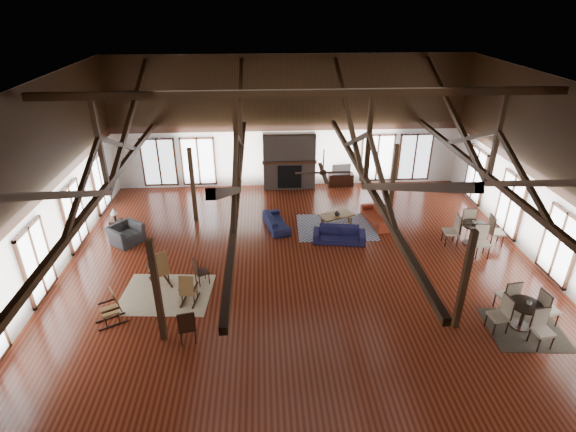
{
  "coord_description": "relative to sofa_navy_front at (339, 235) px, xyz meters",
  "views": [
    {
      "loc": [
        -1.23,
        -13.0,
        8.39
      ],
      "look_at": [
        -0.39,
        1.0,
        1.32
      ],
      "focal_mm": 28.0,
      "sensor_mm": 36.0,
      "label": 1
    }
  ],
  "objects": [
    {
      "name": "floor",
      "position": [
        -1.54,
        -1.41,
        -0.28
      ],
      "size": [
        16.0,
        16.0,
        0.0
      ],
      "primitive_type": "plane",
      "color": "maroon",
      "rests_on": "ground"
    },
    {
      "name": "ceiling",
      "position": [
        -1.54,
        -1.41,
        5.72
      ],
      "size": [
        16.0,
        14.0,
        0.02
      ],
      "primitive_type": "cube",
      "color": "black",
      "rests_on": "wall_back"
    },
    {
      "name": "wall_back",
      "position": [
        -1.54,
        5.59,
        2.72
      ],
      "size": [
        16.0,
        0.02,
        6.0
      ],
      "primitive_type": "cube",
      "color": "white",
      "rests_on": "floor"
    },
    {
      "name": "wall_front",
      "position": [
        -1.54,
        -8.41,
        2.72
      ],
      "size": [
        16.0,
        0.02,
        6.0
      ],
      "primitive_type": "cube",
      "color": "white",
      "rests_on": "floor"
    },
    {
      "name": "wall_left",
      "position": [
        -9.54,
        -1.41,
        2.72
      ],
      "size": [
        0.02,
        14.0,
        6.0
      ],
      "primitive_type": "cube",
      "color": "white",
      "rests_on": "floor"
    },
    {
      "name": "wall_right",
      "position": [
        6.46,
        -1.41,
        2.72
      ],
      "size": [
        0.02,
        14.0,
        6.0
      ],
      "primitive_type": "cube",
      "color": "white",
      "rests_on": "floor"
    },
    {
      "name": "roof_truss",
      "position": [
        -1.54,
        -1.41,
        3.75
      ],
      "size": [
        15.6,
        14.07,
        3.14
      ],
      "color": "#311B0D",
      "rests_on": "wall_back"
    },
    {
      "name": "post_grid",
      "position": [
        -1.54,
        -1.41,
        1.24
      ],
      "size": [
        8.16,
        7.16,
        3.05
      ],
      "color": "#311B0D",
      "rests_on": "floor"
    },
    {
      "name": "fireplace",
      "position": [
        -1.54,
        5.26,
        1.01
      ],
      "size": [
        2.5,
        0.69,
        2.6
      ],
      "color": "brown",
      "rests_on": "floor"
    },
    {
      "name": "ceiling_fan",
      "position": [
        -1.04,
        -2.41,
        3.45
      ],
      "size": [
        1.6,
        1.6,
        0.75
      ],
      "color": "black",
      "rests_on": "roof_truss"
    },
    {
      "name": "sofa_navy_front",
      "position": [
        0.0,
        0.0,
        0.0
      ],
      "size": [
        2.01,
        1.03,
        0.56
      ],
      "primitive_type": "imported",
      "rotation": [
        0.0,
        0.0,
        -0.15
      ],
      "color": "#181740",
      "rests_on": "floor"
    },
    {
      "name": "sofa_navy_left",
      "position": [
        -2.3,
        1.24,
        -0.02
      ],
      "size": [
        1.89,
        1.08,
        0.52
      ],
      "primitive_type": "imported",
      "rotation": [
        0.0,
        0.0,
        1.8
      ],
      "color": "#161B3F",
      "rests_on": "floor"
    },
    {
      "name": "sofa_orange",
      "position": [
        1.8,
        1.46,
        0.0
      ],
      "size": [
        2.03,
        1.06,
        0.57
      ],
      "primitive_type": "imported",
      "rotation": [
        0.0,
        0.0,
        -1.41
      ],
      "color": "#98361D",
      "rests_on": "floor"
    },
    {
      "name": "coffee_table",
      "position": [
        0.08,
        1.25,
        0.16
      ],
      "size": [
        1.44,
        1.08,
        0.5
      ],
      "rotation": [
        0.0,
        0.0,
        0.38
      ],
      "color": "brown",
      "rests_on": "floor"
    },
    {
      "name": "vase",
      "position": [
        0.09,
        1.16,
        0.32
      ],
      "size": [
        0.23,
        0.23,
        0.21
      ],
      "primitive_type": "imported",
      "rotation": [
        0.0,
        0.0,
        -0.17
      ],
      "color": "#B2B2B2",
      "rests_on": "coffee_table"
    },
    {
      "name": "armchair",
      "position": [
        -7.89,
        0.41,
        0.07
      ],
      "size": [
        1.42,
        1.45,
        0.71
      ],
      "primitive_type": "imported",
      "rotation": [
        0.0,
        0.0,
        0.91
      ],
      "color": "#2A2A2C",
      "rests_on": "floor"
    },
    {
      "name": "side_table_lamp",
      "position": [
        -8.46,
        1.21,
        0.11
      ],
      "size": [
        0.41,
        0.41,
        1.04
      ],
      "color": "black",
      "rests_on": "floor"
    },
    {
      "name": "rocking_chair_a",
      "position": [
        -6.08,
        -2.4,
        0.28
      ],
      "size": [
        0.88,
        1.05,
        1.2
      ],
      "rotation": [
        0.0,
        0.0,
        0.51
      ],
      "color": "olive",
      "rests_on": "floor"
    },
    {
      "name": "rocking_chair_b",
      "position": [
        -5.08,
        -3.39,
        0.19
      ],
      "size": [
        0.53,
        0.83,
        1.0
      ],
      "rotation": [
        0.0,
        0.0,
        -0.16
      ],
      "color": "olive",
      "rests_on": "floor"
    },
    {
      "name": "rocking_chair_c",
      "position": [
        -7.06,
        -4.1,
        0.21
      ],
      "size": [
        0.92,
        0.77,
        1.05
      ],
      "rotation": [
        0.0,
        0.0,
        2.07
      ],
      "color": "olive",
      "rests_on": "floor"
    },
    {
      "name": "side_chair_a",
      "position": [
        -4.86,
        -2.44,
        0.27
      ],
      "size": [
        0.54,
        0.54,
        0.94
      ],
      "rotation": [
        0.0,
        0.0,
        -1.05
      ],
      "color": "black",
      "rests_on": "floor"
    },
    {
      "name": "side_chair_b",
      "position": [
        -4.86,
        -5.13,
        0.33
      ],
      "size": [
        0.53,
        0.53,
        1.06
      ],
      "rotation": [
        0.0,
        0.0,
        0.2
      ],
      "color": "black",
      "rests_on": "floor"
    },
    {
      "name": "cafe_table_near",
      "position": [
        4.28,
        -5.01,
        0.25
      ],
      "size": [
        2.08,
        2.08,
        1.07
      ],
      "rotation": [
        0.0,
        0.0,
        0.13
      ],
      "color": "black",
      "rests_on": "floor"
    },
    {
      "name": "cafe_table_far",
      "position": [
        4.85,
        -0.49,
        0.29
      ],
      "size": [
        2.2,
        2.2,
        1.14
      ],
      "rotation": [
        0.0,
        0.0,
        -0.07
      ],
      "color": "black",
      "rests_on": "floor"
    },
    {
      "name": "cup_near",
      "position": [
        4.34,
        -5.04,
        0.54
      ],
      "size": [
        0.14,
        0.14,
        0.11
      ],
      "primitive_type": "imported",
      "rotation": [
        0.0,
        0.0,
        -0.07
      ],
      "color": "#B2B2B2",
      "rests_on": "cafe_table_near"
    },
    {
      "name": "cup_far",
      "position": [
        4.83,
        -0.43,
        0.59
      ],
      "size": [
        0.17,
        0.17,
        0.11
      ],
      "primitive_type": "imported",
      "rotation": [
        0.0,
        0.0,
        0.31
      ],
      "color": "#B2B2B2",
      "rests_on": "cafe_table_far"
    },
    {
      "name": "tv_console",
      "position": [
        0.94,
        5.34,
        0.01
      ],
      "size": [
        1.18,
        0.44,
        0.59
      ],
      "primitive_type": "cube",
      "color": "black",
      "rests_on": "floor"
    },
    {
      "name": "television",
      "position": [
        0.92,
        5.34,
        0.56
      ],
      "size": [
        0.9,
        0.22,
        0.51
      ],
      "primitive_type": "imported",
      "rotation": [
        0.0,
        0.0,
        0.11
      ],
      "color": "#B2B2B2",
      "rests_on": "tv_console"
    },
    {
      "name": "rug_tan",
      "position": [
        -5.85,
        -2.92,
        -0.27
      ],
      "size": [
        2.87,
        2.33,
        0.01
      ],
      "primitive_type": "cube",
      "rotation": [
        0.0,
        0.0,
        -0.08
      ],
      "color": "tan",
      "rests_on": "floor"
    },
    {
      "name": "rug_navy",
      "position": [
        0.08,
        1.11,
        -0.27
      ],
      "size": [
        3.13,
        2.39,
        0.01
      ],
      "primitive_type": "cube",
      "rotation": [
        0.0,
        0.0,
        -0.03
      ],
      "color": "#1C214F",
      "rests_on": "floor"
    },
    {
      "name": "rug_dark",
      "position": [
        4.35,
        -5.14,
        -0.28
      ],
      "size": [
        2.15,
        1.98,
        0.01
      ],
      "primitive_type": "cube",
      "rotation": [
        0.0,
        0.0,
        -0.08
      ],
      "color": "#2A231C",
      "rests_on": "floor"
    }
  ]
}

